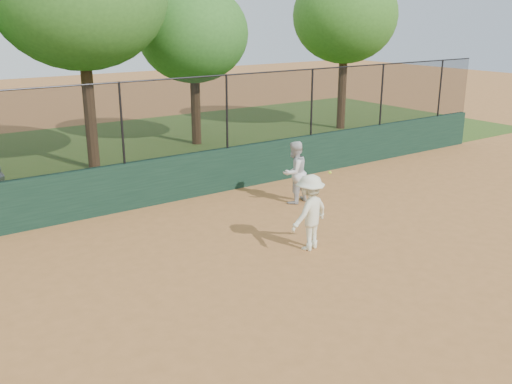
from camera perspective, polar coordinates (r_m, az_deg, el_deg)
ground at (r=10.17m, az=3.48°, el=-10.30°), size 80.00×80.00×0.00m
back_wall at (r=14.78m, az=-11.06°, el=0.84°), size 26.00×0.20×1.20m
grass_strip at (r=20.40m, az=-17.96°, el=3.12°), size 36.00×12.00×0.01m
player_second at (r=14.75m, az=3.85°, el=1.97°), size 0.90×0.76×1.63m
player_main at (r=11.83m, az=5.39°, el=-2.05°), size 1.15×0.83×1.73m
fence_assembly at (r=14.40m, az=-11.54°, el=7.07°), size 26.00×0.06×2.00m
tree_3 at (r=21.45m, az=-6.28°, el=15.44°), size 4.09×3.72×5.83m
tree_4 at (r=24.70m, az=8.92°, el=17.01°), size 4.48×4.07×6.61m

